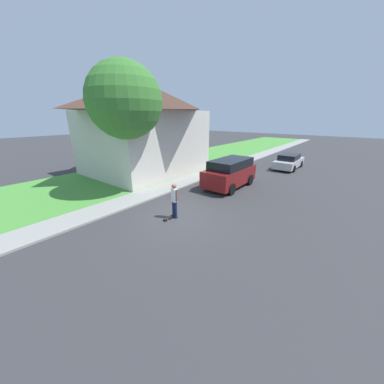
% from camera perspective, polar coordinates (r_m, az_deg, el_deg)
% --- Properties ---
extents(ground_plane, '(120.00, 120.00, 0.00)m').
position_cam_1_polar(ground_plane, '(11.16, -4.25, -6.35)').
color(ground_plane, '#333335').
extents(lawn, '(10.00, 80.00, 0.08)m').
position_cam_1_polar(lawn, '(20.54, -9.37, 5.68)').
color(lawn, '#478E38').
rests_on(lawn, ground_plane).
extents(sidewalk, '(1.80, 80.00, 0.10)m').
position_cam_1_polar(sidewalk, '(17.61, 0.36, 3.67)').
color(sidewalk, gray).
rests_on(sidewalk, ground_plane).
extents(house, '(8.83, 9.67, 7.59)m').
position_cam_1_polar(house, '(19.88, -13.10, 16.64)').
color(house, beige).
rests_on(house, lawn).
extents(lawn_tree_near, '(4.46, 4.46, 7.87)m').
position_cam_1_polar(lawn_tree_near, '(14.30, -17.52, 22.07)').
color(lawn_tree_near, brown).
rests_on(lawn_tree_near, lawn).
extents(suv_parked, '(2.16, 4.55, 2.02)m').
position_cam_1_polar(suv_parked, '(15.61, 10.06, 5.12)').
color(suv_parked, maroon).
rests_on(suv_parked, ground_plane).
extents(car_down_street, '(1.91, 4.56, 1.40)m').
position_cam_1_polar(car_down_street, '(23.27, 24.43, 7.44)').
color(car_down_street, '#B7B7BC').
rests_on(car_down_street, ground_plane).
extents(skateboarder, '(0.41, 0.24, 1.80)m').
position_cam_1_polar(skateboarder, '(10.57, -4.72, -1.85)').
color(skateboarder, '#192347').
rests_on(skateboarder, ground_plane).
extents(skateboard, '(0.21, 0.82, 0.10)m').
position_cam_1_polar(skateboard, '(10.86, -5.86, -6.67)').
color(skateboard, black).
rests_on(skateboard, ground_plane).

